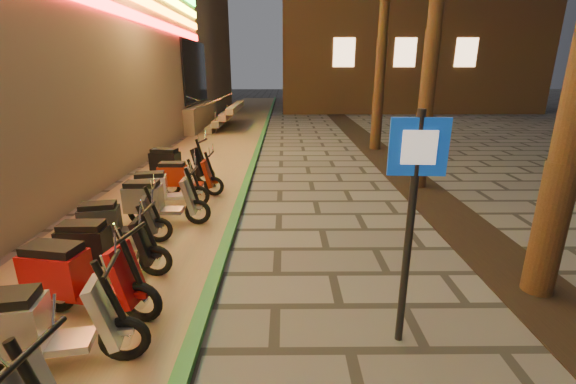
{
  "coord_description": "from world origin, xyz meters",
  "views": [
    {
      "loc": [
        0.13,
        -2.63,
        2.93
      ],
      "look_at": [
        0.17,
        2.79,
        1.2
      ],
      "focal_mm": 24.0,
      "sensor_mm": 36.0,
      "label": 1
    }
  ],
  "objects_px": {
    "scooter_6": "(76,277)",
    "scooter_10": "(163,188)",
    "scooter_7": "(102,246)",
    "scooter_9": "(157,201)",
    "scooter_8": "(115,221)",
    "scooter_5": "(36,327)",
    "scooter_11": "(183,177)",
    "scooter_12": "(175,164)",
    "pedestrian_sign": "(413,201)"
  },
  "relations": [
    {
      "from": "scooter_6",
      "to": "scooter_8",
      "type": "xyz_separation_m",
      "value": [
        -0.38,
        1.97,
        -0.07
      ]
    },
    {
      "from": "scooter_5",
      "to": "scooter_12",
      "type": "distance_m",
      "value": 6.76
    },
    {
      "from": "pedestrian_sign",
      "to": "scooter_12",
      "type": "distance_m",
      "value": 7.67
    },
    {
      "from": "pedestrian_sign",
      "to": "scooter_10",
      "type": "xyz_separation_m",
      "value": [
        -3.94,
        4.32,
        -1.19
      ]
    },
    {
      "from": "scooter_7",
      "to": "scooter_10",
      "type": "height_order",
      "value": "scooter_7"
    },
    {
      "from": "scooter_8",
      "to": "scooter_9",
      "type": "xyz_separation_m",
      "value": [
        0.41,
        0.96,
        0.05
      ]
    },
    {
      "from": "scooter_11",
      "to": "scooter_8",
      "type": "bearing_deg",
      "value": -99.09
    },
    {
      "from": "scooter_9",
      "to": "scooter_7",
      "type": "bearing_deg",
      "value": -95.45
    },
    {
      "from": "scooter_8",
      "to": "scooter_10",
      "type": "distance_m",
      "value": 1.87
    },
    {
      "from": "scooter_9",
      "to": "scooter_10",
      "type": "relative_size",
      "value": 1.04
    },
    {
      "from": "scooter_10",
      "to": "scooter_7",
      "type": "bearing_deg",
      "value": -101.35
    },
    {
      "from": "pedestrian_sign",
      "to": "scooter_10",
      "type": "relative_size",
      "value": 1.64
    },
    {
      "from": "scooter_10",
      "to": "scooter_11",
      "type": "relative_size",
      "value": 1.02
    },
    {
      "from": "pedestrian_sign",
      "to": "scooter_8",
      "type": "relative_size",
      "value": 1.73
    },
    {
      "from": "scooter_8",
      "to": "scooter_12",
      "type": "bearing_deg",
      "value": 78.08
    },
    {
      "from": "scooter_5",
      "to": "scooter_10",
      "type": "distance_m",
      "value": 4.76
    },
    {
      "from": "scooter_7",
      "to": "scooter_9",
      "type": "xyz_separation_m",
      "value": [
        0.16,
        2.0,
        0.02
      ]
    },
    {
      "from": "scooter_8",
      "to": "scooter_11",
      "type": "relative_size",
      "value": 0.97
    },
    {
      "from": "scooter_10",
      "to": "scooter_11",
      "type": "height_order",
      "value": "scooter_10"
    },
    {
      "from": "scooter_6",
      "to": "scooter_7",
      "type": "bearing_deg",
      "value": 107.55
    },
    {
      "from": "pedestrian_sign",
      "to": "scooter_12",
      "type": "xyz_separation_m",
      "value": [
        -4.21,
        6.31,
        -1.13
      ]
    },
    {
      "from": "pedestrian_sign",
      "to": "scooter_10",
      "type": "distance_m",
      "value": 5.97
    },
    {
      "from": "scooter_5",
      "to": "scooter_9",
      "type": "bearing_deg",
      "value": 80.91
    },
    {
      "from": "pedestrian_sign",
      "to": "scooter_10",
      "type": "bearing_deg",
      "value": 136.28
    },
    {
      "from": "scooter_10",
      "to": "scooter_11",
      "type": "xyz_separation_m",
      "value": [
        0.2,
        0.94,
        -0.01
      ]
    },
    {
      "from": "scooter_9",
      "to": "scooter_12",
      "type": "height_order",
      "value": "scooter_12"
    },
    {
      "from": "scooter_11",
      "to": "scooter_7",
      "type": "bearing_deg",
      "value": -92.78
    },
    {
      "from": "scooter_8",
      "to": "scooter_11",
      "type": "height_order",
      "value": "scooter_11"
    },
    {
      "from": "scooter_8",
      "to": "scooter_12",
      "type": "relative_size",
      "value": 0.85
    },
    {
      "from": "scooter_5",
      "to": "scooter_10",
      "type": "relative_size",
      "value": 1.07
    },
    {
      "from": "scooter_6",
      "to": "scooter_8",
      "type": "bearing_deg",
      "value": 110.93
    },
    {
      "from": "scooter_5",
      "to": "scooter_8",
      "type": "bearing_deg",
      "value": 89.23
    },
    {
      "from": "scooter_12",
      "to": "scooter_11",
      "type": "bearing_deg",
      "value": -55.39
    },
    {
      "from": "scooter_6",
      "to": "scooter_10",
      "type": "relative_size",
      "value": 1.1
    },
    {
      "from": "scooter_10",
      "to": "scooter_12",
      "type": "height_order",
      "value": "scooter_12"
    },
    {
      "from": "pedestrian_sign",
      "to": "scooter_12",
      "type": "height_order",
      "value": "pedestrian_sign"
    },
    {
      "from": "scooter_12",
      "to": "pedestrian_sign",
      "type": "bearing_deg",
      "value": -45.86
    },
    {
      "from": "pedestrian_sign",
      "to": "scooter_6",
      "type": "distance_m",
      "value": 4.02
    },
    {
      "from": "scooter_8",
      "to": "pedestrian_sign",
      "type": "bearing_deg",
      "value": -42.52
    },
    {
      "from": "scooter_6",
      "to": "scooter_5",
      "type": "bearing_deg",
      "value": -74.81
    },
    {
      "from": "scooter_6",
      "to": "scooter_9",
      "type": "distance_m",
      "value": 2.93
    },
    {
      "from": "scooter_7",
      "to": "scooter_11",
      "type": "xyz_separation_m",
      "value": [
        0.21,
        3.82,
        -0.01
      ]
    },
    {
      "from": "scooter_10",
      "to": "scooter_12",
      "type": "distance_m",
      "value": 2.01
    },
    {
      "from": "scooter_5",
      "to": "scooter_12",
      "type": "height_order",
      "value": "scooter_12"
    },
    {
      "from": "scooter_9",
      "to": "scooter_8",
      "type": "bearing_deg",
      "value": -114.22
    },
    {
      "from": "scooter_10",
      "to": "scooter_8",
      "type": "bearing_deg",
      "value": -109.23
    },
    {
      "from": "scooter_7",
      "to": "scooter_11",
      "type": "relative_size",
      "value": 1.03
    },
    {
      "from": "scooter_7",
      "to": "scooter_12",
      "type": "bearing_deg",
      "value": 92.38
    },
    {
      "from": "scooter_9",
      "to": "scooter_10",
      "type": "bearing_deg",
      "value": 99.08
    },
    {
      "from": "scooter_5",
      "to": "scooter_7",
      "type": "xyz_separation_m",
      "value": [
        -0.2,
        1.87,
        -0.03
      ]
    }
  ]
}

